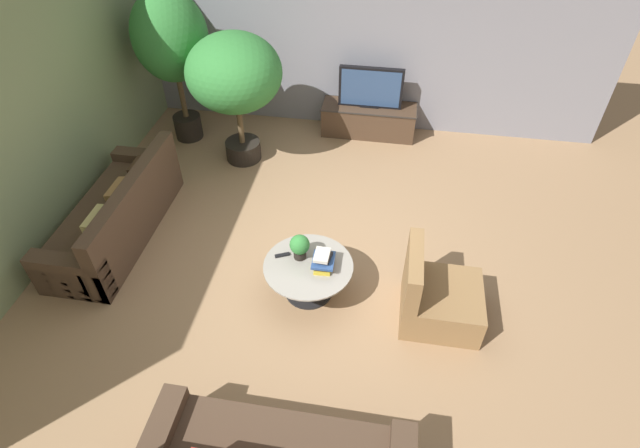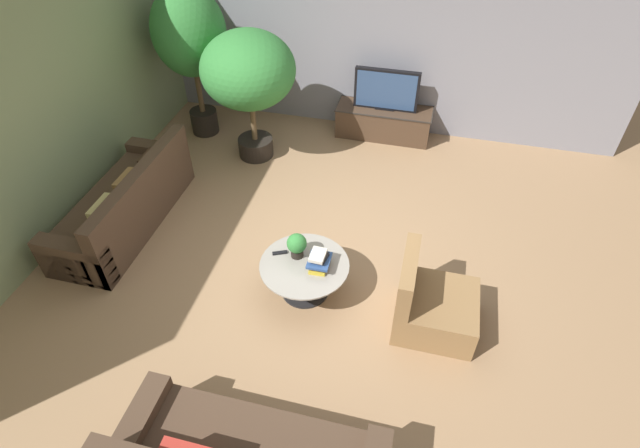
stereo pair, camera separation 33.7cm
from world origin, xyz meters
The scene contains 13 objects.
ground_plane centered at (0.00, 0.00, 0.00)m, with size 24.00×24.00×0.00m, color #9E7A56.
back_wall_stone centered at (0.00, 3.26, 1.50)m, with size 7.40×0.12×3.00m, color gray.
side_wall_left centered at (-3.26, 0.20, 1.50)m, with size 0.12×7.40×3.00m, color gray.
media_console centered at (0.26, 2.94, 0.25)m, with size 1.46×0.50×0.48m.
television centered at (0.26, 2.94, 0.78)m, with size 0.95×0.13×0.62m.
coffee_table centered at (-0.08, -0.43, 0.29)m, with size 0.95×0.95×0.42m.
couch_by_wall centered at (-2.53, 0.12, 0.29)m, with size 0.84×2.17×0.84m.
armchair_wicker centered at (1.27, -0.53, 0.27)m, with size 0.80×0.76×0.86m.
potted_palm_tall centered at (-2.50, 2.39, 1.53)m, with size 1.04×1.04×2.22m.
potted_palm_corner centered at (-1.49, 1.96, 1.29)m, with size 1.27×1.27×1.85m.
potted_plant_tabletop centered at (-0.19, -0.32, 0.58)m, with size 0.21×0.21×0.29m.
book_stack centered at (0.08, -0.42, 0.51)m, with size 0.23×0.28×0.18m.
remote_black centered at (-0.38, -0.34, 0.43)m, with size 0.04×0.16×0.02m, color black.
Camera 2 is at (0.95, -3.88, 4.25)m, focal length 28.00 mm.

